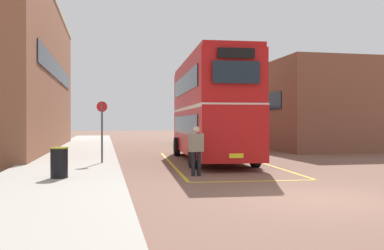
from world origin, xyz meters
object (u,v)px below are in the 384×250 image
object	(u,v)px
single_deck_bus	(202,124)
pedestrian_boarding	(196,147)
bus_stop_sign	(102,126)
double_decker_bus	(210,108)
litter_bin	(59,162)

from	to	relation	value
single_deck_bus	pedestrian_boarding	size ratio (longest dim) A/B	4.78
bus_stop_sign	double_decker_bus	bearing A→B (deg)	15.48
double_decker_bus	single_deck_bus	distance (m)	15.10
double_decker_bus	litter_bin	world-z (taller)	double_decker_bus
double_decker_bus	single_deck_bus	bearing A→B (deg)	78.58
double_decker_bus	pedestrian_boarding	xyz separation A→B (m)	(-1.85, -5.36, -1.54)
double_decker_bus	bus_stop_sign	world-z (taller)	double_decker_bus
single_deck_bus	bus_stop_sign	distance (m)	18.03
single_deck_bus	bus_stop_sign	bearing A→B (deg)	-116.31
double_decker_bus	litter_bin	xyz separation A→B (m)	(-6.24, -6.08, -1.91)
litter_bin	bus_stop_sign	distance (m)	4.97
pedestrian_boarding	litter_bin	bearing A→B (deg)	-170.78
single_deck_bus	pedestrian_boarding	xyz separation A→B (m)	(-4.84, -20.14, -0.66)
pedestrian_boarding	litter_bin	distance (m)	4.46
litter_bin	bus_stop_sign	world-z (taller)	bus_stop_sign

